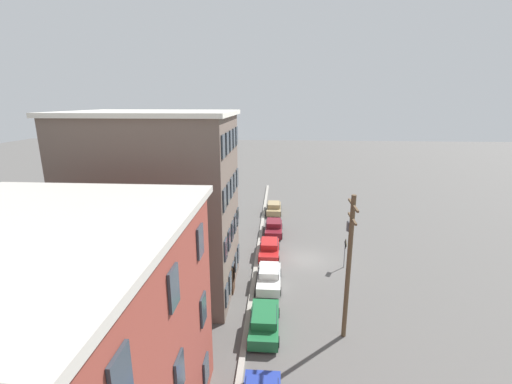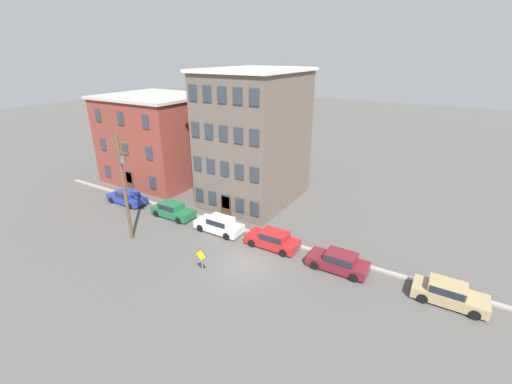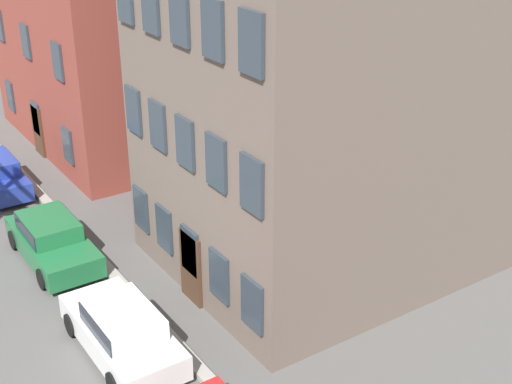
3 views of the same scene
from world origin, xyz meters
name	(u,v)px [view 1 (image 1 of 3)]	position (x,y,z in m)	size (l,w,h in m)	color
ground_plane	(306,259)	(0.00, 0.00, 0.00)	(200.00, 200.00, 0.00)	#565451
kerb_strip	(257,257)	(0.00, 4.50, 0.08)	(56.00, 0.36, 0.16)	#9E998E
apartment_corner	(39,362)	(-19.60, 11.06, 5.17)	(11.92, 10.63, 10.32)	brown
apartment_midblock	(158,206)	(-5.93, 11.41, 6.79)	(8.57, 11.34, 13.56)	#66564C
car_green	(264,321)	(-10.50, 3.36, 0.75)	(4.40, 1.92, 1.43)	#1E6638
car_white	(269,276)	(-4.73, 3.24, 0.75)	(4.40, 1.92, 1.43)	silver
car_red	(269,248)	(0.61, 3.40, 0.75)	(4.40, 1.92, 1.43)	#B21E1E
car_maroon	(274,227)	(6.29, 3.08, 0.75)	(4.40, 1.92, 1.43)	maroon
car_tan	(274,207)	(13.47, 3.20, 0.75)	(4.40, 1.92, 1.43)	tan
caution_sign	(345,248)	(-1.36, -3.26, 1.82)	(0.97, 0.08, 2.72)	slate
utility_pole	(349,260)	(-10.55, -1.60, 5.14)	(2.40, 0.44, 9.15)	brown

